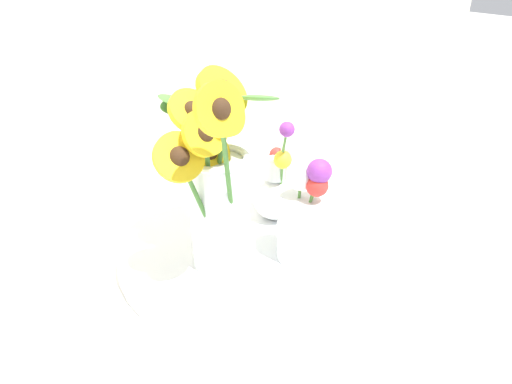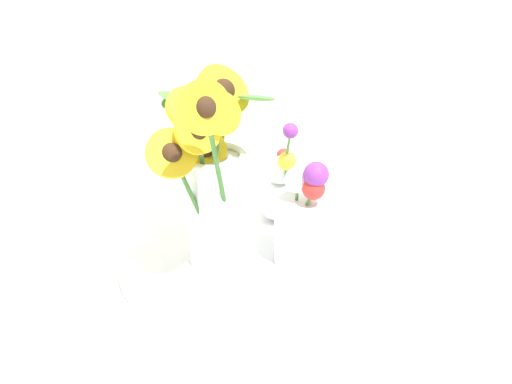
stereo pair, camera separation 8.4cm
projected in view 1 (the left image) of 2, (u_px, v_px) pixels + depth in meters
ground_plane at (284, 273)px, 0.85m from camera, size 6.00×6.00×0.00m
serving_tray at (256, 248)px, 0.89m from camera, size 0.48×0.48×0.02m
mason_jar_sunflowers at (217, 185)px, 0.77m from camera, size 0.22×0.21×0.35m
vase_small_center at (303, 218)px, 0.81m from camera, size 0.08×0.08×0.18m
vase_bulb_right at (276, 190)px, 0.93m from camera, size 0.08×0.09×0.21m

